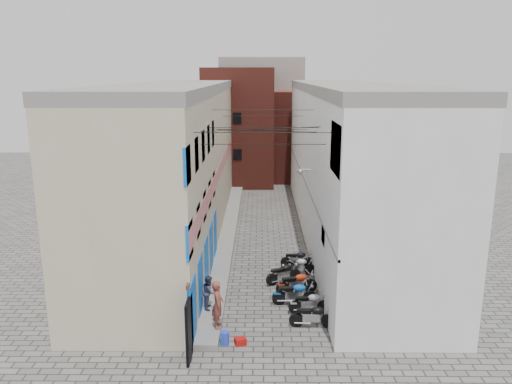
{
  "coord_description": "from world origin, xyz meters",
  "views": [
    {
      "loc": [
        -0.12,
        -15.76,
        9.57
      ],
      "look_at": [
        -0.36,
        11.7,
        3.0
      ],
      "focal_mm": 35.0,
      "sensor_mm": 36.0,
      "label": 1
    }
  ],
  "objects_px": {
    "person_b": "(209,292)",
    "motorcycle_a": "(312,315)",
    "motorcycle_c": "(295,292)",
    "motorcycle_g": "(297,258)",
    "water_jug_far": "(224,338)",
    "motorcycle_d": "(297,282)",
    "motorcycle_f": "(298,265)",
    "motorcycle_b": "(310,302)",
    "water_jug_near": "(225,338)",
    "red_crate": "(240,341)",
    "person_a": "(218,304)",
    "motorcycle_e": "(284,272)"
  },
  "relations": [
    {
      "from": "motorcycle_a",
      "to": "motorcycle_f",
      "type": "distance_m",
      "value": 5.18
    },
    {
      "from": "motorcycle_d",
      "to": "water_jug_near",
      "type": "distance_m",
      "value": 5.19
    },
    {
      "from": "motorcycle_c",
      "to": "motorcycle_d",
      "type": "distance_m",
      "value": 1.09
    },
    {
      "from": "motorcycle_e",
      "to": "water_jug_far",
      "type": "bearing_deg",
      "value": -52.07
    },
    {
      "from": "motorcycle_g",
      "to": "person_a",
      "type": "bearing_deg",
      "value": -26.23
    },
    {
      "from": "water_jug_near",
      "to": "water_jug_far",
      "type": "height_order",
      "value": "water_jug_near"
    },
    {
      "from": "motorcycle_b",
      "to": "water_jug_near",
      "type": "height_order",
      "value": "motorcycle_b"
    },
    {
      "from": "person_b",
      "to": "water_jug_far",
      "type": "xyz_separation_m",
      "value": [
        0.75,
        -2.39,
        -0.71
      ]
    },
    {
      "from": "motorcycle_b",
      "to": "water_jug_far",
      "type": "height_order",
      "value": "motorcycle_b"
    },
    {
      "from": "water_jug_near",
      "to": "motorcycle_b",
      "type": "bearing_deg",
      "value": 36.68
    },
    {
      "from": "motorcycle_a",
      "to": "motorcycle_f",
      "type": "height_order",
      "value": "motorcycle_a"
    },
    {
      "from": "motorcycle_d",
      "to": "motorcycle_f",
      "type": "relative_size",
      "value": 1.13
    },
    {
      "from": "motorcycle_c",
      "to": "motorcycle_f",
      "type": "bearing_deg",
      "value": 171.79
    },
    {
      "from": "motorcycle_b",
      "to": "water_jug_far",
      "type": "xyz_separation_m",
      "value": [
        -3.32,
        -2.45,
        -0.27
      ]
    },
    {
      "from": "person_b",
      "to": "water_jug_far",
      "type": "distance_m",
      "value": 2.61
    },
    {
      "from": "motorcycle_a",
      "to": "motorcycle_d",
      "type": "bearing_deg",
      "value": -168.75
    },
    {
      "from": "motorcycle_b",
      "to": "motorcycle_g",
      "type": "distance_m",
      "value": 4.93
    },
    {
      "from": "motorcycle_d",
      "to": "person_a",
      "type": "distance_m",
      "value": 4.77
    },
    {
      "from": "motorcycle_c",
      "to": "motorcycle_d",
      "type": "height_order",
      "value": "motorcycle_c"
    },
    {
      "from": "motorcycle_c",
      "to": "motorcycle_g",
      "type": "distance_m",
      "value": 4.18
    },
    {
      "from": "motorcycle_a",
      "to": "motorcycle_g",
      "type": "bearing_deg",
      "value": -174.82
    },
    {
      "from": "person_b",
      "to": "motorcycle_g",
      "type": "bearing_deg",
      "value": -37.89
    },
    {
      "from": "person_b",
      "to": "water_jug_far",
      "type": "bearing_deg",
      "value": -162.18
    },
    {
      "from": "motorcycle_d",
      "to": "water_jug_far",
      "type": "distance_m",
      "value": 5.21
    },
    {
      "from": "water_jug_far",
      "to": "red_crate",
      "type": "bearing_deg",
      "value": 0.0
    },
    {
      "from": "motorcycle_d",
      "to": "motorcycle_e",
      "type": "distance_m",
      "value": 1.27
    },
    {
      "from": "person_b",
      "to": "water_jug_near",
      "type": "xyz_separation_m",
      "value": [
        0.78,
        -2.39,
        -0.69
      ]
    },
    {
      "from": "motorcycle_c",
      "to": "motorcycle_e",
      "type": "bearing_deg",
      "value": -172.02
    },
    {
      "from": "motorcycle_a",
      "to": "person_b",
      "type": "height_order",
      "value": "person_b"
    },
    {
      "from": "motorcycle_c",
      "to": "motorcycle_e",
      "type": "distance_m",
      "value": 2.26
    },
    {
      "from": "person_b",
      "to": "water_jug_near",
      "type": "relative_size",
      "value": 2.78
    },
    {
      "from": "motorcycle_e",
      "to": "motorcycle_f",
      "type": "distance_m",
      "value": 1.26
    },
    {
      "from": "motorcycle_g",
      "to": "water_jug_far",
      "type": "height_order",
      "value": "motorcycle_g"
    },
    {
      "from": "motorcycle_c",
      "to": "motorcycle_f",
      "type": "height_order",
      "value": "motorcycle_c"
    },
    {
      "from": "motorcycle_g",
      "to": "person_b",
      "type": "relative_size",
      "value": 1.22
    },
    {
      "from": "motorcycle_f",
      "to": "water_jug_near",
      "type": "relative_size",
      "value": 3.38
    },
    {
      "from": "motorcycle_c",
      "to": "red_crate",
      "type": "height_order",
      "value": "motorcycle_c"
    },
    {
      "from": "motorcycle_f",
      "to": "motorcycle_c",
      "type": "bearing_deg",
      "value": -4.7
    },
    {
      "from": "motorcycle_g",
      "to": "water_jug_near",
      "type": "distance_m",
      "value": 8.03
    },
    {
      "from": "motorcycle_c",
      "to": "water_jug_near",
      "type": "relative_size",
      "value": 3.82
    },
    {
      "from": "water_jug_near",
      "to": "red_crate",
      "type": "xyz_separation_m",
      "value": [
        0.57,
        0.0,
        -0.13
      ]
    },
    {
      "from": "person_b",
      "to": "motorcycle_a",
      "type": "bearing_deg",
      "value": -104.9
    },
    {
      "from": "motorcycle_a",
      "to": "red_crate",
      "type": "xyz_separation_m",
      "value": [
        -2.72,
        -1.28,
        -0.4
      ]
    },
    {
      "from": "motorcycle_e",
      "to": "person_b",
      "type": "bearing_deg",
      "value": -74.17
    },
    {
      "from": "motorcycle_b",
      "to": "motorcycle_c",
      "type": "relative_size",
      "value": 0.91
    },
    {
      "from": "person_a",
      "to": "motorcycle_e",
      "type": "bearing_deg",
      "value": -32.84
    },
    {
      "from": "motorcycle_b",
      "to": "water_jug_far",
      "type": "bearing_deg",
      "value": -57.03
    },
    {
      "from": "red_crate",
      "to": "motorcycle_b",
      "type": "bearing_deg",
      "value": 41.99
    },
    {
      "from": "motorcycle_d",
      "to": "motorcycle_a",
      "type": "bearing_deg",
      "value": -7.79
    },
    {
      "from": "motorcycle_f",
      "to": "motorcycle_g",
      "type": "xyz_separation_m",
      "value": [
        0.02,
        0.92,
        -0.0
      ]
    }
  ]
}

